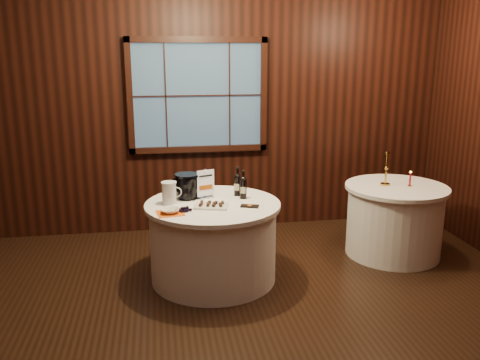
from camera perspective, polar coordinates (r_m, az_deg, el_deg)
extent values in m
plane|color=black|center=(4.20, -1.35, -16.70)|extent=(6.00, 6.00, 0.00)
cube|color=black|center=(6.12, -4.75, 8.06)|extent=(6.00, 0.02, 3.00)
cube|color=#3B587B|center=(6.07, -4.76, 9.44)|extent=(1.50, 0.01, 1.20)
cylinder|color=white|center=(4.93, -3.02, -7.09)|extent=(1.20, 1.20, 0.73)
cylinder|color=white|center=(4.80, -3.08, -2.81)|extent=(1.28, 1.28, 0.04)
cylinder|color=white|center=(5.75, 16.90, -4.53)|extent=(1.00, 1.00, 0.73)
cylinder|color=white|center=(5.64, 17.18, -0.82)|extent=(1.08, 1.08, 0.04)
cube|color=#AEAFB5|center=(4.95, -3.91, -1.94)|extent=(0.17, 0.13, 0.02)
cube|color=#AEAFB5|center=(4.92, -3.93, -0.31)|extent=(0.02, 0.02, 0.28)
cube|color=white|center=(4.90, -3.92, -0.34)|extent=(0.17, 0.07, 0.26)
cylinder|color=black|center=(5.00, -0.29, -0.72)|extent=(0.07, 0.07, 0.19)
sphere|color=black|center=(4.98, -0.29, 0.32)|extent=(0.07, 0.07, 0.07)
cylinder|color=black|center=(4.97, -0.29, 0.90)|extent=(0.03, 0.03, 0.08)
cylinder|color=black|center=(4.96, -0.29, 1.37)|extent=(0.03, 0.03, 0.02)
cube|color=beige|center=(4.97, -0.23, -0.82)|extent=(0.05, 0.02, 0.07)
cylinder|color=black|center=(4.91, 0.36, -1.06)|extent=(0.07, 0.07, 0.18)
sphere|color=black|center=(4.88, 0.36, -0.04)|extent=(0.07, 0.07, 0.07)
cylinder|color=black|center=(4.87, 0.37, 0.53)|extent=(0.03, 0.03, 0.08)
cylinder|color=black|center=(4.86, 0.37, 0.99)|extent=(0.03, 0.03, 0.02)
cube|color=beige|center=(4.88, 0.43, -1.17)|extent=(0.05, 0.01, 0.06)
cylinder|color=black|center=(4.96, -5.91, -1.88)|extent=(0.17, 0.17, 0.03)
cylinder|color=black|center=(4.93, -5.94, -0.64)|extent=(0.22, 0.22, 0.19)
cylinder|color=black|center=(4.90, -5.97, 0.55)|extent=(0.24, 0.24, 0.02)
cube|color=white|center=(4.67, -3.23, -2.94)|extent=(0.35, 0.28, 0.02)
cube|color=black|center=(4.67, 1.10, -2.94)|extent=(0.18, 0.13, 0.01)
cylinder|color=#3D2E16|center=(4.54, -7.15, -3.34)|extent=(0.08, 0.02, 0.04)
cylinder|color=silver|center=(4.79, -7.96, -1.49)|extent=(0.13, 0.13, 0.20)
cylinder|color=silver|center=(4.76, -8.00, -0.30)|extent=(0.15, 0.15, 0.01)
torus|color=silver|center=(4.79, -7.14, -1.35)|extent=(0.10, 0.02, 0.10)
cube|color=#DC5612|center=(4.53, -7.86, -3.70)|extent=(0.26, 0.26, 0.00)
imported|color=white|center=(4.52, -7.86, -3.44)|extent=(0.17, 0.17, 0.04)
cylinder|color=gold|center=(5.63, 15.99, -0.46)|extent=(0.10, 0.10, 0.02)
cylinder|color=gold|center=(5.59, 16.11, 1.21)|extent=(0.02, 0.02, 0.32)
cylinder|color=gold|center=(5.55, 16.23, 2.96)|extent=(0.05, 0.05, 0.03)
cylinder|color=gold|center=(5.65, 18.50, -0.63)|extent=(0.04, 0.04, 0.01)
cylinder|color=#AC0D12|center=(5.64, 18.56, 0.08)|extent=(0.02, 0.02, 0.13)
sphere|color=#FFB23F|center=(5.62, 18.62, 0.85)|extent=(0.02, 0.02, 0.02)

